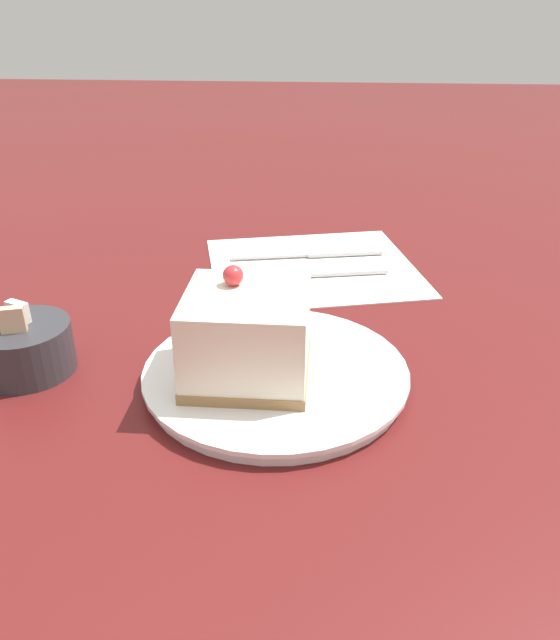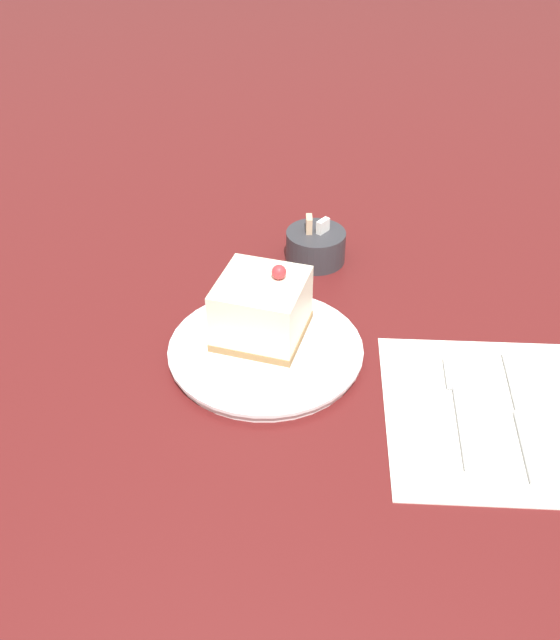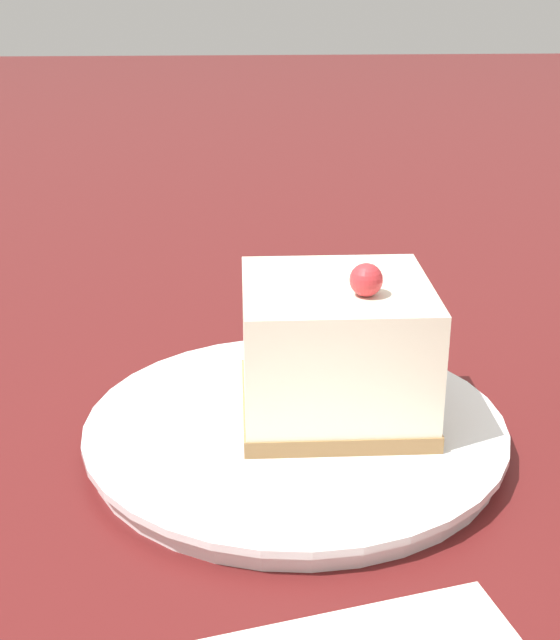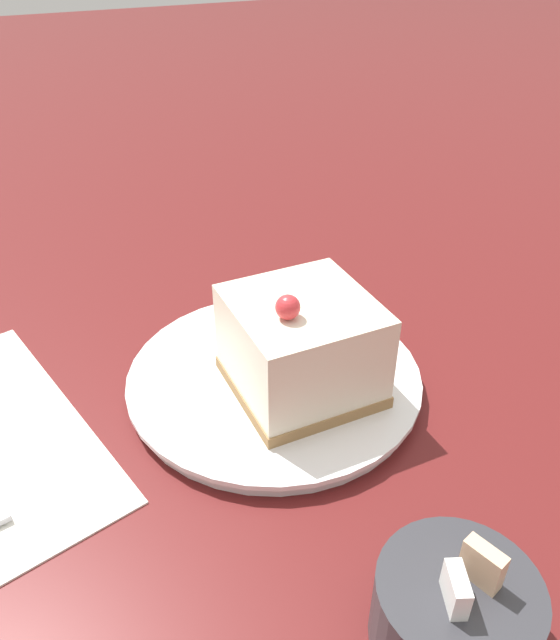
{
  "view_description": "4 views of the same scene",
  "coord_description": "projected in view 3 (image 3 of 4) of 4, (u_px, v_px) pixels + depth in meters",
  "views": [
    {
      "loc": [
        -0.47,
        0.0,
        0.29
      ],
      "look_at": [
        -0.03,
        0.04,
        0.05
      ],
      "focal_mm": 35.0,
      "sensor_mm": 36.0,
      "label": 1
    },
    {
      "loc": [
        0.16,
        -0.55,
        0.52
      ],
      "look_at": [
        -0.02,
        0.05,
        0.05
      ],
      "focal_mm": 40.0,
      "sensor_mm": 36.0,
      "label": 2
    },
    {
      "loc": [
        0.38,
        0.01,
        0.24
      ],
      "look_at": [
        -0.04,
        0.03,
        0.07
      ],
      "focal_mm": 50.0,
      "sensor_mm": 36.0,
      "label": 3
    },
    {
      "loc": [
        0.12,
        0.37,
        0.31
      ],
      "look_at": [
        -0.05,
        0.03,
        0.05
      ],
      "focal_mm": 35.0,
      "sensor_mm": 36.0,
      "label": 4
    }
  ],
  "objects": [
    {
      "name": "ground_plane",
      "position": [
        220.0,
        483.0,
        0.44
      ],
      "size": [
        4.0,
        4.0,
        0.0
      ],
      "primitive_type": "plane",
      "color": "#5B1919"
    },
    {
      "name": "plate",
      "position": [
        295.0,
        431.0,
        0.47
      ],
      "size": [
        0.22,
        0.22,
        0.01
      ],
      "color": "white",
      "rests_on": "ground_plane"
    },
    {
      "name": "cake_slice",
      "position": [
        336.0,
        349.0,
        0.46
      ],
      "size": [
        0.1,
        0.1,
        0.09
      ],
      "rotation": [
        0.0,
        0.0,
        -0.0
      ],
      "color": "#9E7547",
      "rests_on": "plate"
    }
  ]
}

